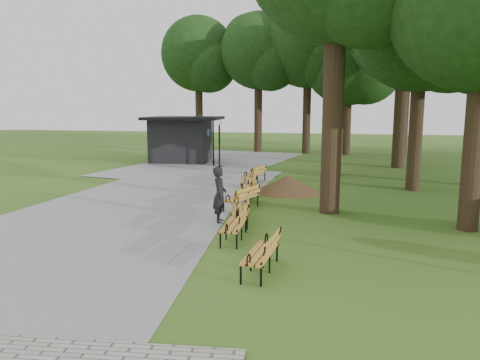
% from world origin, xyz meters
% --- Properties ---
extents(ground, '(100.00, 100.00, 0.00)m').
position_xyz_m(ground, '(0.00, 0.00, 0.00)').
color(ground, '#365F1B').
rests_on(ground, ground).
extents(path, '(12.00, 38.00, 0.06)m').
position_xyz_m(path, '(-4.00, 3.00, 0.03)').
color(path, gray).
rests_on(path, ground).
extents(person, '(0.58, 0.75, 1.83)m').
position_xyz_m(person, '(-0.17, -0.99, 0.92)').
color(person, black).
rests_on(person, ground).
extents(kiosk, '(5.36, 4.80, 3.06)m').
position_xyz_m(kiosk, '(-7.08, 14.32, 1.53)').
color(kiosk, black).
rests_on(kiosk, ground).
extents(lamp_post, '(0.32, 0.32, 2.93)m').
position_xyz_m(lamp_post, '(-3.75, 11.95, 2.13)').
color(lamp_post, black).
rests_on(lamp_post, ground).
extents(dirt_mound, '(2.52, 2.52, 0.79)m').
position_xyz_m(dirt_mound, '(1.35, 4.65, 0.39)').
color(dirt_mound, '#47301C').
rests_on(dirt_mound, ground).
extents(bench_0, '(0.75, 1.94, 0.88)m').
position_xyz_m(bench_0, '(1.91, -5.12, 0.44)').
color(bench_0, orange).
rests_on(bench_0, ground).
extents(bench_1, '(0.76, 1.94, 0.88)m').
position_xyz_m(bench_1, '(0.73, -2.80, 0.44)').
color(bench_1, orange).
rests_on(bench_1, ground).
extents(bench_2, '(1.06, 2.00, 0.88)m').
position_xyz_m(bench_2, '(0.46, -0.84, 0.44)').
color(bench_2, orange).
rests_on(bench_2, ground).
extents(bench_3, '(1.23, 2.00, 0.88)m').
position_xyz_m(bench_3, '(0.09, 0.99, 0.44)').
color(bench_3, orange).
rests_on(bench_3, ground).
extents(bench_4, '(0.77, 1.94, 0.88)m').
position_xyz_m(bench_4, '(-0.11, 2.91, 0.44)').
color(bench_4, orange).
rests_on(bench_4, ground).
extents(bench_5, '(0.95, 1.98, 0.88)m').
position_xyz_m(bench_5, '(-0.58, 5.13, 0.44)').
color(bench_5, orange).
rests_on(bench_5, ground).
extents(bench_6, '(1.08, 2.00, 0.88)m').
position_xyz_m(bench_6, '(-0.58, 6.75, 0.44)').
color(bench_6, orange).
rests_on(bench_6, ground).
extents(lawn_tree_1, '(6.19, 6.19, 10.52)m').
position_xyz_m(lawn_tree_1, '(6.74, 6.60, 7.39)').
color(lawn_tree_1, black).
rests_on(lawn_tree_1, ground).
extents(lawn_tree_4, '(6.68, 6.68, 11.66)m').
position_xyz_m(lawn_tree_4, '(6.93, 14.56, 8.25)').
color(lawn_tree_4, black).
rests_on(lawn_tree_4, ground).
extents(tree_backdrop, '(38.03, 9.25, 16.34)m').
position_xyz_m(tree_backdrop, '(6.61, 22.60, 8.17)').
color(tree_backdrop, black).
rests_on(tree_backdrop, ground).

